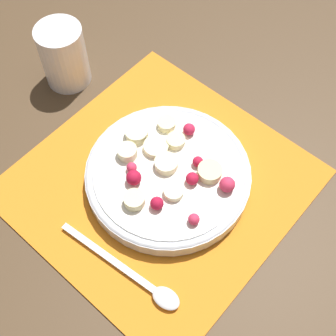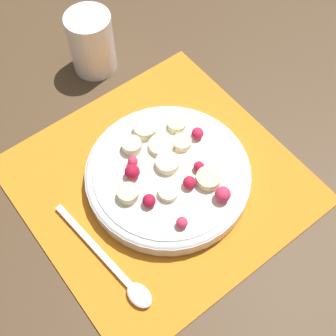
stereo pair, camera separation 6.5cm
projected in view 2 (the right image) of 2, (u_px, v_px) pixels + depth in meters
name	position (u px, v px, depth m)	size (l,w,h in m)	color
ground_plane	(159.00, 182.00, 0.68)	(3.00, 3.00, 0.00)	#4C3823
placemat	(159.00, 181.00, 0.68)	(0.37, 0.37, 0.01)	orange
fruit_bowl	(168.00, 174.00, 0.66)	(0.23, 0.23, 0.05)	silver
spoon	(119.00, 273.00, 0.60)	(0.04, 0.19, 0.01)	silver
drinking_glass	(92.00, 43.00, 0.75)	(0.07, 0.07, 0.10)	white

